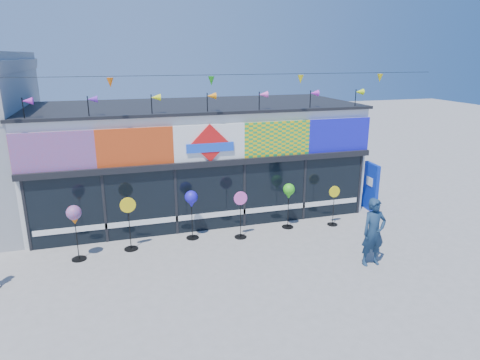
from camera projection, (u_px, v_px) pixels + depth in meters
name	position (u px, v px, depth m)	size (l,w,h in m)	color
ground	(239.00, 276.00, 11.88)	(80.00, 80.00, 0.00)	gray
kite_shop	(196.00, 157.00, 16.76)	(16.00, 5.70, 5.31)	silver
blue_sign	(371.00, 187.00, 16.65)	(0.20, 0.95, 1.88)	#0B2AA8
spinner_0	(74.00, 217.00, 12.42)	(0.43, 0.43, 1.72)	black
spinner_1	(129.00, 222.00, 13.23)	(0.48, 0.44, 1.72)	black
spinner_2	(191.00, 201.00, 13.93)	(0.42, 0.42, 1.66)	black
spinner_3	(241.00, 214.00, 14.12)	(0.45, 0.41, 1.61)	black
spinner_4	(289.00, 193.00, 14.83)	(0.41, 0.41, 1.62)	black
spinner_5	(334.00, 205.00, 15.20)	(0.41, 0.37, 1.46)	black
adult_man	(374.00, 232.00, 12.26)	(0.73, 0.48, 2.01)	#162D47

